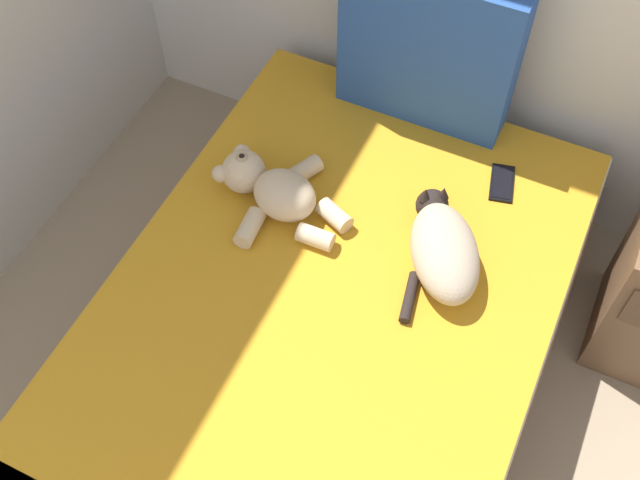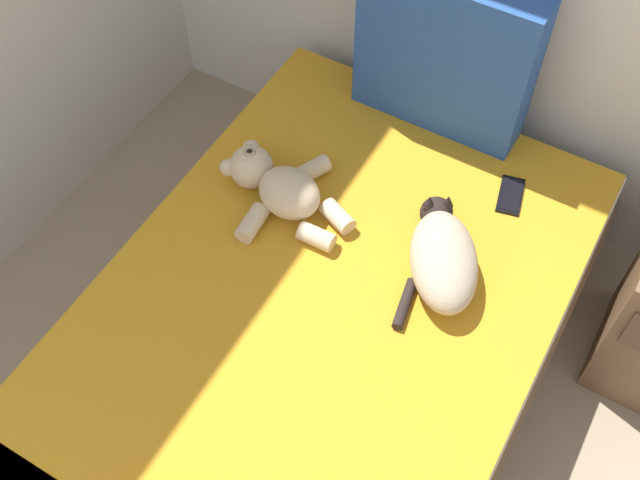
% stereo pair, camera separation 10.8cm
% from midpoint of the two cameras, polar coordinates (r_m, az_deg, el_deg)
% --- Properties ---
extents(bed, '(1.26, 2.01, 0.46)m').
position_cam_midpoint_polar(bed, '(2.37, 0.43, -8.97)').
color(bed, brown).
rests_on(bed, ground_plane).
extents(patterned_cushion, '(0.56, 0.15, 0.55)m').
position_cam_midpoint_polar(patterned_cushion, '(2.49, 10.50, 13.37)').
color(patterned_cushion, '#264C99').
rests_on(patterned_cushion, bed).
extents(cat, '(0.34, 0.44, 0.15)m').
position_cam_midpoint_polar(cat, '(2.23, 10.39, -1.25)').
color(cat, tan).
rests_on(cat, bed).
extents(teddy_bear, '(0.46, 0.39, 0.15)m').
position_cam_midpoint_polar(teddy_bear, '(2.35, -1.77, 3.91)').
color(teddy_bear, beige).
rests_on(teddy_bear, bed).
extents(cell_phone, '(0.10, 0.16, 0.01)m').
position_cam_midpoint_polar(cell_phone, '(2.49, 15.06, 3.16)').
color(cell_phone, black).
rests_on(cell_phone, bed).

